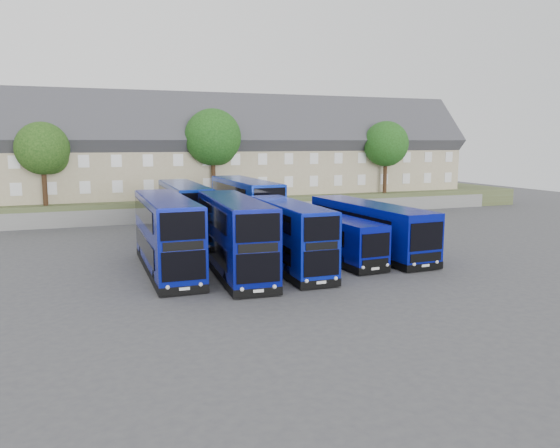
% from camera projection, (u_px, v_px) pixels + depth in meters
% --- Properties ---
extents(ground, '(120.00, 120.00, 0.00)m').
position_uv_depth(ground, '(284.00, 275.00, 32.38)').
color(ground, '#424246').
rests_on(ground, ground).
extents(retaining_wall, '(70.00, 0.40, 1.50)m').
position_uv_depth(retaining_wall, '(198.00, 213.00, 54.49)').
color(retaining_wall, slate).
rests_on(retaining_wall, ground).
extents(earth_bank, '(80.00, 20.00, 2.00)m').
position_uv_depth(earth_bank, '(180.00, 201.00, 63.71)').
color(earth_bank, '#4E532F').
rests_on(earth_bank, ground).
extents(terrace_row, '(60.00, 10.40, 11.20)m').
position_uv_depth(terrace_row, '(212.00, 153.00, 60.21)').
color(terrace_row, tan).
rests_on(terrace_row, earth_bank).
extents(dd_front_left, '(2.71, 11.43, 4.53)m').
position_uv_depth(dd_front_left, '(167.00, 236.00, 32.91)').
color(dd_front_left, '#071189').
rests_on(dd_front_left, ground).
extents(dd_front_mid, '(3.29, 11.46, 4.50)m').
position_uv_depth(dd_front_mid, '(234.00, 237.00, 32.56)').
color(dd_front_mid, '#060D77').
rests_on(dd_front_mid, ground).
extents(dd_front_right, '(2.63, 10.40, 4.11)m').
position_uv_depth(dd_front_right, '(289.00, 237.00, 33.73)').
color(dd_front_right, '#0819A4').
rests_on(dd_front_right, ground).
extents(dd_rear_left, '(2.82, 11.41, 4.51)m').
position_uv_depth(dd_rear_left, '(185.00, 213.00, 43.27)').
color(dd_rear_left, navy).
rests_on(dd_rear_left, ground).
extents(dd_rear_right, '(2.83, 11.93, 4.73)m').
position_uv_depth(dd_rear_right, '(245.00, 209.00, 45.00)').
color(dd_rear_right, '#082397').
rests_on(dd_rear_right, ground).
extents(coach_east_a, '(2.89, 10.79, 2.92)m').
position_uv_depth(coach_east_a, '(331.00, 237.00, 36.98)').
color(coach_east_a, '#070E91').
rests_on(coach_east_a, ground).
extents(coach_east_b, '(3.30, 13.00, 3.53)m').
position_uv_depth(coach_east_b, '(369.00, 229.00, 38.77)').
color(coach_east_b, '#07108B').
rests_on(coach_east_b, ground).
extents(tree_west, '(4.80, 4.80, 7.65)m').
position_uv_depth(tree_west, '(44.00, 150.00, 49.76)').
color(tree_west, '#382314').
rests_on(tree_west, earth_bank).
extents(tree_mid, '(5.76, 5.76, 9.18)m').
position_uv_depth(tree_mid, '(214.00, 139.00, 55.62)').
color(tree_mid, '#382314').
rests_on(tree_mid, earth_bank).
extents(tree_east, '(5.12, 5.12, 8.16)m').
position_uv_depth(tree_east, '(387.00, 146.00, 62.18)').
color(tree_east, '#382314').
rests_on(tree_east, earth_bank).
extents(tree_far, '(5.44, 5.44, 8.67)m').
position_uv_depth(tree_far, '(398.00, 142.00, 70.69)').
color(tree_far, '#382314').
rests_on(tree_far, earth_bank).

